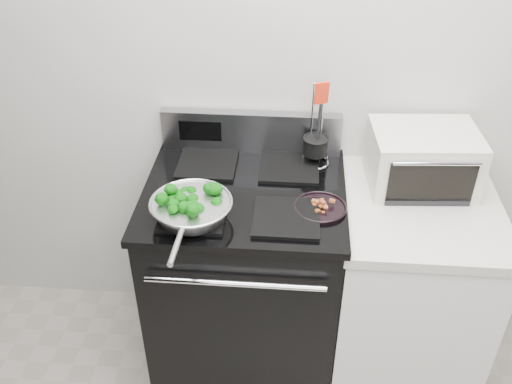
# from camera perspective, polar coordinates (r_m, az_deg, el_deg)

# --- Properties ---
(back_wall) EXTENTS (4.00, 0.02, 2.70)m
(back_wall) POSITION_cam_1_polar(r_m,az_deg,el_deg) (2.32, 7.13, 12.83)
(back_wall) COLOR silver
(back_wall) RESTS_ON ground
(gas_range) EXTENTS (0.79, 0.69, 1.13)m
(gas_range) POSITION_cam_1_polar(r_m,az_deg,el_deg) (2.51, -1.05, -8.46)
(gas_range) COLOR black
(gas_range) RESTS_ON floor
(counter) EXTENTS (0.62, 0.68, 0.92)m
(counter) POSITION_cam_1_polar(r_m,az_deg,el_deg) (2.57, 14.57, -9.53)
(counter) COLOR white
(counter) RESTS_ON floor
(skillet) EXTENTS (0.30, 0.48, 0.06)m
(skillet) POSITION_cam_1_polar(r_m,az_deg,el_deg) (2.05, -6.50, -1.62)
(skillet) COLOR silver
(skillet) RESTS_ON gas_range
(broccoli_pile) EXTENTS (0.24, 0.24, 0.08)m
(broccoli_pile) POSITION_cam_1_polar(r_m,az_deg,el_deg) (2.04, -6.51, -1.17)
(broccoli_pile) COLOR #043206
(broccoli_pile) RESTS_ON skillet
(bacon_plate) EXTENTS (0.20, 0.20, 0.04)m
(bacon_plate) POSITION_cam_1_polar(r_m,az_deg,el_deg) (2.12, 6.45, -1.32)
(bacon_plate) COLOR black
(bacon_plate) RESTS_ON gas_range
(utensil_holder) EXTENTS (0.12, 0.12, 0.37)m
(utensil_holder) POSITION_cam_1_polar(r_m,az_deg,el_deg) (2.36, 5.94, 4.21)
(utensil_holder) COLOR silver
(utensil_holder) RESTS_ON gas_range
(toaster_oven) EXTENTS (0.43, 0.34, 0.23)m
(toaster_oven) POSITION_cam_1_polar(r_m,az_deg,el_deg) (2.34, 16.31, 3.21)
(toaster_oven) COLOR beige
(toaster_oven) RESTS_ON counter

